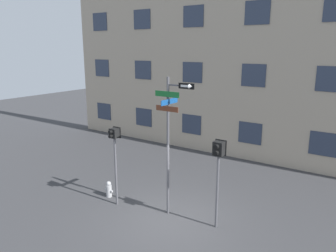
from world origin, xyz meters
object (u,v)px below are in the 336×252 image
object	(u,v)px
street_sign_pole	(170,134)
pedestrian_signal_right	(218,160)
pedestrian_signal_left	(115,147)
fire_hydrant	(109,189)

from	to	relation	value
street_sign_pole	pedestrian_signal_right	distance (m)	1.83
pedestrian_signal_left	pedestrian_signal_right	bearing A→B (deg)	9.50
street_sign_pole	pedestrian_signal_left	xyz separation A→B (m)	(-2.02, -0.51, -0.67)
street_sign_pole	pedestrian_signal_right	xyz separation A→B (m)	(1.73, 0.12, -0.60)
pedestrian_signal_left	pedestrian_signal_right	size ratio (longest dim) A/B	1.01
street_sign_pole	fire_hydrant	size ratio (longest dim) A/B	7.52
pedestrian_signal_left	fire_hydrant	distance (m)	2.07
pedestrian_signal_right	fire_hydrant	bearing A→B (deg)	-175.74
pedestrian_signal_left	pedestrian_signal_right	world-z (taller)	pedestrian_signal_left
pedestrian_signal_right	fire_hydrant	xyz separation A→B (m)	(-4.44, -0.33, -2.00)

